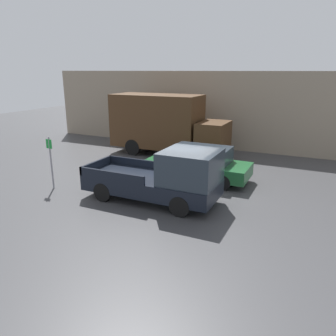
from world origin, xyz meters
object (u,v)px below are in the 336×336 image
pickup_truck (165,178)px  parking_sign (51,160)px  car (199,163)px  delivery_truck (164,123)px

pickup_truck → parking_sign: parking_sign is taller
pickup_truck → car: bearing=85.8°
pickup_truck → parking_sign: bearing=-172.6°
pickup_truck → car: (0.23, 3.18, -0.20)m
car → delivery_truck: 5.41m
pickup_truck → parking_sign: (-5.15, -0.67, 0.29)m
pickup_truck → delivery_truck: (-3.44, 6.99, 0.91)m
pickup_truck → car: size_ratio=1.11×
car → delivery_truck: size_ratio=0.68×
car → parking_sign: parking_sign is taller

